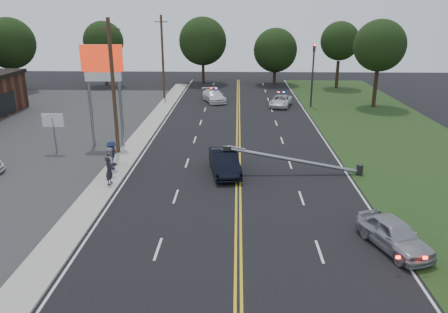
{
  "coord_description": "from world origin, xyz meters",
  "views": [
    {
      "loc": [
        -0.11,
        -19.59,
        10.4
      ],
      "look_at": [
        -0.92,
        6.46,
        1.7
      ],
      "focal_mm": 35.0,
      "sensor_mm": 36.0,
      "label": 1
    }
  ],
  "objects_px": {
    "utility_pole_mid": "(113,88)",
    "bystander_c": "(112,155)",
    "pylon_sign": "(103,71)",
    "bystander_b": "(111,162)",
    "traffic_signal": "(313,69)",
    "crashed_sedan": "(225,162)",
    "bystander_a": "(109,170)",
    "utility_pole_far": "(163,57)",
    "small_sign": "(53,124)",
    "emergency_a": "(281,101)",
    "bystander_d": "(112,153)",
    "waiting_sedan": "(394,234)",
    "fallen_streetlight": "(301,161)",
    "emergency_b": "(214,96)"
  },
  "relations": [
    {
      "from": "waiting_sedan",
      "to": "bystander_a",
      "type": "distance_m",
      "value": 16.74
    },
    {
      "from": "bystander_d",
      "to": "bystander_a",
      "type": "bearing_deg",
      "value": -156.76
    },
    {
      "from": "emergency_a",
      "to": "utility_pole_far",
      "type": "bearing_deg",
      "value": 179.01
    },
    {
      "from": "crashed_sedan",
      "to": "emergency_a",
      "type": "distance_m",
      "value": 22.63
    },
    {
      "from": "traffic_signal",
      "to": "emergency_a",
      "type": "xyz_separation_m",
      "value": [
        -3.44,
        -0.08,
        -3.58
      ]
    },
    {
      "from": "waiting_sedan",
      "to": "bystander_c",
      "type": "height_order",
      "value": "bystander_c"
    },
    {
      "from": "pylon_sign",
      "to": "bystander_b",
      "type": "bearing_deg",
      "value": -72.59
    },
    {
      "from": "emergency_a",
      "to": "bystander_a",
      "type": "relative_size",
      "value": 2.51
    },
    {
      "from": "utility_pole_far",
      "to": "bystander_a",
      "type": "xyz_separation_m",
      "value": [
        1.18,
        -28.45,
        -4.06
      ]
    },
    {
      "from": "fallen_streetlight",
      "to": "emergency_a",
      "type": "height_order",
      "value": "fallen_streetlight"
    },
    {
      "from": "small_sign",
      "to": "bystander_b",
      "type": "xyz_separation_m",
      "value": [
        5.66,
        -4.9,
        -1.27
      ]
    },
    {
      "from": "pylon_sign",
      "to": "fallen_streetlight",
      "type": "distance_m",
      "value": 16.66
    },
    {
      "from": "pylon_sign",
      "to": "bystander_d",
      "type": "xyz_separation_m",
      "value": [
        1.7,
        -5.01,
        -5.0
      ]
    },
    {
      "from": "crashed_sedan",
      "to": "bystander_b",
      "type": "height_order",
      "value": "bystander_b"
    },
    {
      "from": "pylon_sign",
      "to": "emergency_a",
      "type": "height_order",
      "value": "pylon_sign"
    },
    {
      "from": "bystander_b",
      "to": "pylon_sign",
      "type": "bearing_deg",
      "value": 7.44
    },
    {
      "from": "bystander_c",
      "to": "emergency_a",
      "type": "bearing_deg",
      "value": -41.29
    },
    {
      "from": "waiting_sedan",
      "to": "small_sign",
      "type": "bearing_deg",
      "value": 127.79
    },
    {
      "from": "small_sign",
      "to": "bystander_d",
      "type": "distance_m",
      "value": 6.15
    },
    {
      "from": "small_sign",
      "to": "utility_pole_far",
      "type": "distance_m",
      "value": 22.68
    },
    {
      "from": "bystander_b",
      "to": "bystander_c",
      "type": "distance_m",
      "value": 1.15
    },
    {
      "from": "utility_pole_mid",
      "to": "bystander_d",
      "type": "height_order",
      "value": "utility_pole_mid"
    },
    {
      "from": "pylon_sign",
      "to": "bystander_c",
      "type": "bearing_deg",
      "value": -71.5
    },
    {
      "from": "crashed_sedan",
      "to": "bystander_c",
      "type": "distance_m",
      "value": 7.65
    },
    {
      "from": "pylon_sign",
      "to": "bystander_a",
      "type": "relative_size",
      "value": 4.43
    },
    {
      "from": "bystander_c",
      "to": "waiting_sedan",
      "type": "bearing_deg",
      "value": -131.51
    },
    {
      "from": "emergency_a",
      "to": "emergency_b",
      "type": "bearing_deg",
      "value": 177.48
    },
    {
      "from": "pylon_sign",
      "to": "crashed_sedan",
      "type": "height_order",
      "value": "pylon_sign"
    },
    {
      "from": "pylon_sign",
      "to": "crashed_sedan",
      "type": "distance_m",
      "value": 12.41
    },
    {
      "from": "emergency_b",
      "to": "bystander_c",
      "type": "xyz_separation_m",
      "value": [
        -5.61,
        -24.18,
        0.4
      ]
    },
    {
      "from": "pylon_sign",
      "to": "waiting_sedan",
      "type": "height_order",
      "value": "pylon_sign"
    },
    {
      "from": "bystander_b",
      "to": "utility_pole_far",
      "type": "bearing_deg",
      "value": -8.13
    },
    {
      "from": "small_sign",
      "to": "emergency_b",
      "type": "relative_size",
      "value": 0.63
    },
    {
      "from": "bystander_a",
      "to": "bystander_b",
      "type": "bearing_deg",
      "value": 17.55
    },
    {
      "from": "utility_pole_mid",
      "to": "bystander_d",
      "type": "bearing_deg",
      "value": -82.42
    },
    {
      "from": "traffic_signal",
      "to": "crashed_sedan",
      "type": "height_order",
      "value": "traffic_signal"
    },
    {
      "from": "small_sign",
      "to": "crashed_sedan",
      "type": "relative_size",
      "value": 0.64
    },
    {
      "from": "bystander_a",
      "to": "bystander_c",
      "type": "height_order",
      "value": "bystander_c"
    },
    {
      "from": "traffic_signal",
      "to": "crashed_sedan",
      "type": "distance_m",
      "value": 24.06
    },
    {
      "from": "traffic_signal",
      "to": "utility_pole_mid",
      "type": "bearing_deg",
      "value": -134.2
    },
    {
      "from": "small_sign",
      "to": "bystander_c",
      "type": "distance_m",
      "value": 6.72
    },
    {
      "from": "pylon_sign",
      "to": "utility_pole_mid",
      "type": "bearing_deg",
      "value": -56.98
    },
    {
      "from": "utility_pole_far",
      "to": "waiting_sedan",
      "type": "xyz_separation_m",
      "value": [
        16.32,
        -35.57,
        -4.37
      ]
    },
    {
      "from": "utility_pole_far",
      "to": "utility_pole_mid",
      "type": "bearing_deg",
      "value": -90.0
    },
    {
      "from": "utility_pole_mid",
      "to": "pylon_sign",
      "type": "bearing_deg",
      "value": 123.02
    },
    {
      "from": "waiting_sedan",
      "to": "bystander_b",
      "type": "xyz_separation_m",
      "value": [
        -15.46,
        8.67,
        0.35
      ]
    },
    {
      "from": "traffic_signal",
      "to": "utility_pole_far",
      "type": "relative_size",
      "value": 0.7
    },
    {
      "from": "traffic_signal",
      "to": "fallen_streetlight",
      "type": "relative_size",
      "value": 0.75
    },
    {
      "from": "emergency_a",
      "to": "emergency_b",
      "type": "xyz_separation_m",
      "value": [
        -7.82,
        2.5,
        0.09
      ]
    },
    {
      "from": "utility_pole_mid",
      "to": "bystander_c",
      "type": "xyz_separation_m",
      "value": [
        0.63,
        -3.77,
        -3.96
      ]
    }
  ]
}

